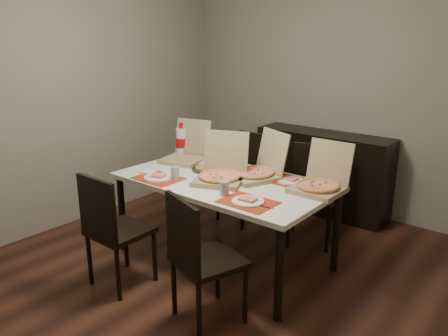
{
  "coord_description": "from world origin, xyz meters",
  "views": [
    {
      "loc": [
        2.1,
        -2.52,
        1.9
      ],
      "look_at": [
        -0.11,
        0.18,
        0.85
      ],
      "focal_mm": 35.0,
      "sensor_mm": 36.0,
      "label": 1
    }
  ],
  "objects_px": {
    "chair_near_right": "(199,255)",
    "chair_far_left": "(246,173)",
    "dip_bowl": "(244,177)",
    "chair_near_left": "(112,227)",
    "sideboard": "(322,172)",
    "soda_bottle": "(181,142)",
    "pizza_box_center": "(221,174)",
    "chair_far_right": "(312,189)",
    "dining_table": "(224,187)"
  },
  "relations": [
    {
      "from": "chair_far_right",
      "to": "soda_bottle",
      "type": "bearing_deg",
      "value": -156.05
    },
    {
      "from": "chair_near_right",
      "to": "soda_bottle",
      "type": "height_order",
      "value": "soda_bottle"
    },
    {
      "from": "sideboard",
      "to": "dining_table",
      "type": "xyz_separation_m",
      "value": [
        -0.11,
        -1.6,
        0.23
      ]
    },
    {
      "from": "soda_bottle",
      "to": "pizza_box_center",
      "type": "bearing_deg",
      "value": -24.79
    },
    {
      "from": "dip_bowl",
      "to": "chair_near_left",
      "type": "bearing_deg",
      "value": -116.73
    },
    {
      "from": "chair_far_right",
      "to": "dining_table",
      "type": "bearing_deg",
      "value": -113.81
    },
    {
      "from": "chair_near_right",
      "to": "chair_far_right",
      "type": "height_order",
      "value": "same"
    },
    {
      "from": "chair_near_left",
      "to": "chair_far_left",
      "type": "height_order",
      "value": "same"
    },
    {
      "from": "chair_far_left",
      "to": "pizza_box_center",
      "type": "height_order",
      "value": "pizza_box_center"
    },
    {
      "from": "dining_table",
      "to": "soda_bottle",
      "type": "bearing_deg",
      "value": 158.07
    },
    {
      "from": "chair_near_right",
      "to": "dip_bowl",
      "type": "distance_m",
      "value": 1.01
    },
    {
      "from": "sideboard",
      "to": "dip_bowl",
      "type": "distance_m",
      "value": 1.5
    },
    {
      "from": "chair_far_left",
      "to": "dip_bowl",
      "type": "bearing_deg",
      "value": -55.17
    },
    {
      "from": "dining_table",
      "to": "chair_far_left",
      "type": "bearing_deg",
      "value": 114.96
    },
    {
      "from": "sideboard",
      "to": "chair_near_right",
      "type": "height_order",
      "value": "chair_near_right"
    },
    {
      "from": "dip_bowl",
      "to": "chair_near_right",
      "type": "bearing_deg",
      "value": -70.93
    },
    {
      "from": "chair_far_left",
      "to": "chair_far_right",
      "type": "xyz_separation_m",
      "value": [
        0.79,
        -0.02,
        0.0
      ]
    },
    {
      "from": "dining_table",
      "to": "pizza_box_center",
      "type": "relative_size",
      "value": 3.3
    },
    {
      "from": "chair_near_left",
      "to": "soda_bottle",
      "type": "height_order",
      "value": "soda_bottle"
    },
    {
      "from": "chair_far_right",
      "to": "soda_bottle",
      "type": "relative_size",
      "value": 2.78
    },
    {
      "from": "dip_bowl",
      "to": "soda_bottle",
      "type": "relative_size",
      "value": 0.37
    },
    {
      "from": "sideboard",
      "to": "chair_far_right",
      "type": "bearing_deg",
      "value": -69.71
    },
    {
      "from": "chair_near_right",
      "to": "chair_far_left",
      "type": "relative_size",
      "value": 1.0
    },
    {
      "from": "dining_table",
      "to": "chair_far_right",
      "type": "height_order",
      "value": "chair_far_right"
    },
    {
      "from": "pizza_box_center",
      "to": "dip_bowl",
      "type": "xyz_separation_m",
      "value": [
        0.11,
        0.18,
        -0.04
      ]
    },
    {
      "from": "chair_far_left",
      "to": "dip_bowl",
      "type": "xyz_separation_m",
      "value": [
        0.52,
        -0.75,
        0.25
      ]
    },
    {
      "from": "chair_far_left",
      "to": "dip_bowl",
      "type": "distance_m",
      "value": 0.95
    },
    {
      "from": "dining_table",
      "to": "chair_near_right",
      "type": "relative_size",
      "value": 1.94
    },
    {
      "from": "sideboard",
      "to": "chair_near_left",
      "type": "xyz_separation_m",
      "value": [
        -0.5,
        -2.47,
        0.06
      ]
    },
    {
      "from": "chair_far_right",
      "to": "dip_bowl",
      "type": "distance_m",
      "value": 0.82
    },
    {
      "from": "dining_table",
      "to": "dip_bowl",
      "type": "bearing_deg",
      "value": 48.05
    },
    {
      "from": "dining_table",
      "to": "chair_near_right",
      "type": "height_order",
      "value": "chair_near_right"
    },
    {
      "from": "chair_near_left",
      "to": "chair_far_left",
      "type": "relative_size",
      "value": 1.0
    },
    {
      "from": "dining_table",
      "to": "soda_bottle",
      "type": "relative_size",
      "value": 5.38
    },
    {
      "from": "chair_near_right",
      "to": "dip_bowl",
      "type": "bearing_deg",
      "value": 109.07
    },
    {
      "from": "chair_near_left",
      "to": "chair_near_right",
      "type": "bearing_deg",
      "value": 5.74
    },
    {
      "from": "dining_table",
      "to": "soda_bottle",
      "type": "height_order",
      "value": "soda_bottle"
    },
    {
      "from": "sideboard",
      "to": "dip_bowl",
      "type": "height_order",
      "value": "sideboard"
    },
    {
      "from": "sideboard",
      "to": "chair_far_left",
      "type": "height_order",
      "value": "chair_far_left"
    },
    {
      "from": "sideboard",
      "to": "chair_far_right",
      "type": "height_order",
      "value": "chair_far_right"
    },
    {
      "from": "chair_near_left",
      "to": "soda_bottle",
      "type": "distance_m",
      "value": 1.34
    },
    {
      "from": "soda_bottle",
      "to": "chair_near_left",
      "type": "bearing_deg",
      "value": -70.38
    },
    {
      "from": "sideboard",
      "to": "chair_far_right",
      "type": "xyz_separation_m",
      "value": [
        0.27,
        -0.73,
        0.06
      ]
    },
    {
      "from": "chair_near_right",
      "to": "pizza_box_center",
      "type": "xyz_separation_m",
      "value": [
        -0.43,
        0.74,
        0.3
      ]
    },
    {
      "from": "soda_bottle",
      "to": "dip_bowl",
      "type": "bearing_deg",
      "value": -12.26
    },
    {
      "from": "chair_far_right",
      "to": "pizza_box_center",
      "type": "xyz_separation_m",
      "value": [
        -0.38,
        -0.92,
        0.3
      ]
    },
    {
      "from": "sideboard",
      "to": "pizza_box_center",
      "type": "distance_m",
      "value": 1.69
    },
    {
      "from": "chair_near_right",
      "to": "chair_far_left",
      "type": "xyz_separation_m",
      "value": [
        -0.84,
        1.67,
        0.0
      ]
    },
    {
      "from": "chair_far_left",
      "to": "dip_bowl",
      "type": "relative_size",
      "value": 7.58
    },
    {
      "from": "chair_near_left",
      "to": "chair_far_right",
      "type": "distance_m",
      "value": 1.9
    }
  ]
}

